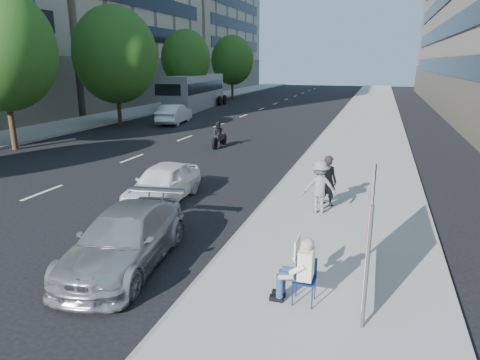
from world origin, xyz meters
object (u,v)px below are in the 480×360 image
at_px(jogger, 319,187).
at_px(pedestrian_woman, 328,181).
at_px(motorcycle, 219,136).
at_px(bus, 196,92).
at_px(parked_sedan, 125,239).
at_px(seated_protester, 299,266).
at_px(white_sedan_mid, 174,114).
at_px(white_sedan_near, 163,183).
at_px(protest_banner, 369,228).

height_order(jogger, pedestrian_woman, pedestrian_woman).
xyz_separation_m(motorcycle, bus, (-9.46, 18.48, 1.00)).
bearing_deg(jogger, parked_sedan, 34.76).
distance_m(jogger, pedestrian_woman, 0.79).
bearing_deg(parked_sedan, seated_protester, -15.49).
bearing_deg(seated_protester, parked_sedan, 172.05).
bearing_deg(white_sedan_mid, white_sedan_near, 107.43).
relative_size(pedestrian_woman, white_sedan_near, 0.43).
relative_size(seated_protester, protest_banner, 0.43).
bearing_deg(motorcycle, pedestrian_woman, -52.43).
bearing_deg(pedestrian_woman, jogger, 103.21).
relative_size(jogger, bus, 0.13).
height_order(protest_banner, bus, bus).
bearing_deg(bus, motorcycle, -68.26).
height_order(white_sedan_near, white_sedan_mid, white_sedan_mid).
relative_size(motorcycle, bus, 0.17).
bearing_deg(parked_sedan, bus, 103.43).
relative_size(white_sedan_near, motorcycle, 1.84).
bearing_deg(bus, jogger, -65.21).
distance_m(protest_banner, bus, 36.58).
relative_size(protest_banner, parked_sedan, 0.69).
xyz_separation_m(parked_sedan, white_sedan_near, (-1.40, 4.48, -0.00)).
distance_m(protest_banner, motorcycle, 15.87).
relative_size(seated_protester, parked_sedan, 0.30).
xyz_separation_m(white_sedan_near, white_sedan_mid, (-8.18, 17.30, 0.09)).
relative_size(protest_banner, white_sedan_near, 0.82).
height_order(jogger, white_sedan_mid, jogger).
height_order(pedestrian_woman, protest_banner, protest_banner).
bearing_deg(seated_protester, pedestrian_woman, 91.69).
height_order(seated_protester, bus, bus).
relative_size(protest_banner, bus, 0.25).
distance_m(pedestrian_woman, bus, 31.68).
distance_m(jogger, parked_sedan, 5.91).
xyz_separation_m(jogger, motorcycle, (-6.75, 9.42, -0.31)).
xyz_separation_m(jogger, white_sedan_near, (-5.17, -0.05, -0.31)).
relative_size(seated_protester, white_sedan_near, 0.35).
bearing_deg(jogger, motorcycle, -69.88).
xyz_separation_m(pedestrian_woman, white_sedan_mid, (-13.51, 16.47, -0.23)).
distance_m(parked_sedan, motorcycle, 14.27).
xyz_separation_m(seated_protester, parked_sedan, (-4.10, 0.57, -0.23)).
distance_m(jogger, white_sedan_mid, 21.81).
relative_size(parked_sedan, bus, 0.36).
xyz_separation_m(protest_banner, parked_sedan, (-5.28, -0.43, -0.76)).
xyz_separation_m(seated_protester, jogger, (-0.33, 5.11, 0.08)).
bearing_deg(bus, white_sedan_mid, -80.35).
bearing_deg(pedestrian_woman, parked_sedan, 78.12).
distance_m(jogger, bus, 32.27).
bearing_deg(parked_sedan, white_sedan_near, 99.79).
bearing_deg(white_sedan_mid, seated_protester, 113.58).
distance_m(parked_sedan, bus, 34.75).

